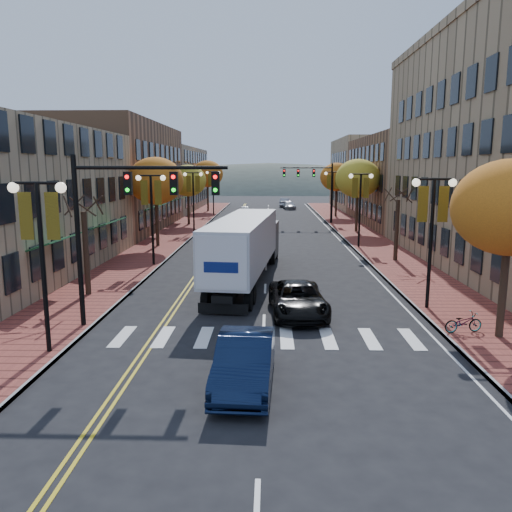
# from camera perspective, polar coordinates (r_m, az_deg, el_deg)

# --- Properties ---
(ground) EXTENTS (200.00, 200.00, 0.00)m
(ground) POSITION_cam_1_polar(r_m,az_deg,el_deg) (17.69, 0.76, -11.49)
(ground) COLOR black
(ground) RESTS_ON ground
(sidewalk_left) EXTENTS (4.00, 85.00, 0.15)m
(sidewalk_left) POSITION_cam_1_polar(r_m,az_deg,el_deg) (50.23, -9.03, 2.58)
(sidewalk_left) COLOR brown
(sidewalk_left) RESTS_ON ground
(sidewalk_right) EXTENTS (4.00, 85.00, 0.15)m
(sidewalk_right) POSITION_cam_1_polar(r_m,az_deg,el_deg) (50.15, 11.65, 2.49)
(sidewalk_right) COLOR brown
(sidewalk_right) RESTS_ON ground
(building_left_mid) EXTENTS (12.00, 24.00, 11.00)m
(building_left_mid) POSITION_cam_1_polar(r_m,az_deg,el_deg) (55.22, -16.80, 8.60)
(building_left_mid) COLOR brown
(building_left_mid) RESTS_ON ground
(building_left_far) EXTENTS (12.00, 26.00, 9.50)m
(building_left_far) POSITION_cam_1_polar(r_m,az_deg,el_deg) (79.36, -11.09, 8.61)
(building_left_far) COLOR #9E8966
(building_left_far) RESTS_ON ground
(building_right_mid) EXTENTS (15.00, 24.00, 10.00)m
(building_right_mid) POSITION_cam_1_polar(r_m,az_deg,el_deg) (61.26, 19.13, 8.11)
(building_right_mid) COLOR brown
(building_right_mid) RESTS_ON ground
(building_right_far) EXTENTS (15.00, 20.00, 11.00)m
(building_right_far) POSITION_cam_1_polar(r_m,az_deg,el_deg) (82.51, 14.55, 9.04)
(building_right_far) COLOR #9E8966
(building_right_far) RESTS_ON ground
(tree_left_a) EXTENTS (0.28, 0.28, 4.20)m
(tree_left_a) POSITION_cam_1_polar(r_m,az_deg,el_deg) (26.48, -18.84, 0.28)
(tree_left_a) COLOR #382619
(tree_left_a) RESTS_ON sidewalk_left
(tree_left_b) EXTENTS (4.48, 4.48, 7.21)m
(tree_left_b) POSITION_cam_1_polar(r_m,az_deg,el_deg) (41.50, -11.39, 8.41)
(tree_left_b) COLOR #382619
(tree_left_b) RESTS_ON sidewalk_left
(tree_left_c) EXTENTS (4.16, 4.16, 6.69)m
(tree_left_c) POSITION_cam_1_polar(r_m,az_deg,el_deg) (57.22, -7.79, 8.52)
(tree_left_c) COLOR #382619
(tree_left_c) RESTS_ON sidewalk_left
(tree_left_d) EXTENTS (4.61, 4.61, 7.42)m
(tree_left_d) POSITION_cam_1_polar(r_m,az_deg,el_deg) (75.03, -5.57, 9.32)
(tree_left_d) COLOR #382619
(tree_left_d) RESTS_ON sidewalk_left
(tree_right_a) EXTENTS (4.16, 4.16, 6.69)m
(tree_right_a) POSITION_cam_1_polar(r_m,az_deg,el_deg) (20.49, 27.05, 4.92)
(tree_right_a) COLOR #382619
(tree_right_a) RESTS_ON sidewalk_right
(tree_right_b) EXTENTS (0.28, 0.28, 4.20)m
(tree_right_b) POSITION_cam_1_polar(r_m,az_deg,el_deg) (35.81, 15.77, 2.86)
(tree_right_b) COLOR #382619
(tree_right_b) RESTS_ON sidewalk_right
(tree_right_c) EXTENTS (4.48, 4.48, 7.21)m
(tree_right_c) POSITION_cam_1_polar(r_m,az_deg,el_deg) (51.22, 11.57, 8.68)
(tree_right_c) COLOR #382619
(tree_right_c) RESTS_ON sidewalk_right
(tree_right_d) EXTENTS (4.35, 4.35, 7.00)m
(tree_right_d) POSITION_cam_1_polar(r_m,az_deg,el_deg) (67.04, 9.20, 8.89)
(tree_right_d) COLOR #382619
(tree_right_d) RESTS_ON sidewalk_right
(lamp_left_a) EXTENTS (1.96, 0.36, 6.05)m
(lamp_left_a) POSITION_cam_1_polar(r_m,az_deg,el_deg) (18.31, -23.41, 2.31)
(lamp_left_a) COLOR black
(lamp_left_a) RESTS_ON ground
(lamp_left_b) EXTENTS (1.96, 0.36, 6.05)m
(lamp_left_b) POSITION_cam_1_polar(r_m,az_deg,el_deg) (33.43, -11.86, 6.06)
(lamp_left_b) COLOR black
(lamp_left_b) RESTS_ON ground
(lamp_left_c) EXTENTS (1.96, 0.36, 6.05)m
(lamp_left_c) POSITION_cam_1_polar(r_m,az_deg,el_deg) (51.09, -7.19, 7.50)
(lamp_left_c) COLOR black
(lamp_left_c) RESTS_ON ground
(lamp_left_d) EXTENTS (1.96, 0.36, 6.05)m
(lamp_left_d) POSITION_cam_1_polar(r_m,az_deg,el_deg) (68.92, -4.91, 8.19)
(lamp_left_d) COLOR black
(lamp_left_d) RESTS_ON ground
(lamp_right_a) EXTENTS (1.96, 0.36, 6.05)m
(lamp_right_a) POSITION_cam_1_polar(r_m,az_deg,el_deg) (23.71, 19.50, 4.15)
(lamp_right_a) COLOR black
(lamp_right_a) RESTS_ON ground
(lamp_right_b) EXTENTS (1.96, 0.36, 6.05)m
(lamp_right_b) POSITION_cam_1_polar(r_m,az_deg,el_deg) (41.16, 11.84, 6.77)
(lamp_right_b) COLOR black
(lamp_right_b) RESTS_ON ground
(lamp_right_c) EXTENTS (1.96, 0.36, 6.05)m
(lamp_right_c) POSITION_cam_1_polar(r_m,az_deg,el_deg) (58.94, 8.74, 7.80)
(lamp_right_c) COLOR black
(lamp_right_c) RESTS_ON ground
(traffic_mast_near) EXTENTS (6.10, 0.35, 7.00)m
(traffic_mast_near) POSITION_cam_1_polar(r_m,az_deg,el_deg) (20.33, -14.78, 5.28)
(traffic_mast_near) COLOR black
(traffic_mast_near) RESTS_ON ground
(traffic_mast_far) EXTENTS (6.10, 0.34, 7.00)m
(traffic_mast_far) POSITION_cam_1_polar(r_m,az_deg,el_deg) (58.71, 6.78, 8.45)
(traffic_mast_far) COLOR black
(traffic_mast_far) RESTS_ON ground
(semi_truck) EXTENTS (3.96, 15.32, 3.79)m
(semi_truck) POSITION_cam_1_polar(r_m,az_deg,el_deg) (28.71, -1.08, 1.47)
(semi_truck) COLOR black
(semi_truck) RESTS_ON ground
(navy_sedan) EXTENTS (1.85, 4.79, 1.56)m
(navy_sedan) POSITION_cam_1_polar(r_m,az_deg,el_deg) (15.30, -1.27, -11.89)
(navy_sedan) COLOR black
(navy_sedan) RESTS_ON ground
(black_suv) EXTENTS (2.68, 5.27, 1.43)m
(black_suv) POSITION_cam_1_polar(r_m,az_deg,el_deg) (22.41, 4.80, -4.94)
(black_suv) COLOR black
(black_suv) RESTS_ON ground
(car_far_white) EXTENTS (1.79, 3.99, 1.33)m
(car_far_white) POSITION_cam_1_polar(r_m,az_deg,el_deg) (69.47, -1.29, 5.24)
(car_far_white) COLOR white
(car_far_white) RESTS_ON ground
(car_far_silver) EXTENTS (2.10, 4.35, 1.22)m
(car_far_silver) POSITION_cam_1_polar(r_m,az_deg,el_deg) (79.56, 3.83, 5.79)
(car_far_silver) COLOR #93949A
(car_far_silver) RESTS_ON ground
(car_far_oncoming) EXTENTS (2.01, 4.60, 1.47)m
(car_far_oncoming) POSITION_cam_1_polar(r_m,az_deg,el_deg) (84.83, 3.33, 6.14)
(car_far_oncoming) COLOR #9A9AA1
(car_far_oncoming) RESTS_ON ground
(bicycle) EXTENTS (1.62, 0.84, 0.81)m
(bicycle) POSITION_cam_1_polar(r_m,az_deg,el_deg) (21.21, 22.61, -7.01)
(bicycle) COLOR gray
(bicycle) RESTS_ON sidewalk_right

